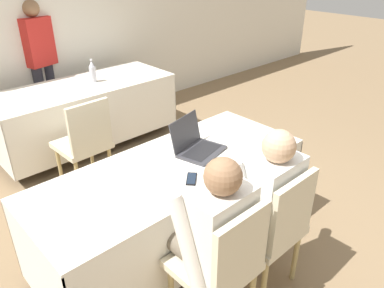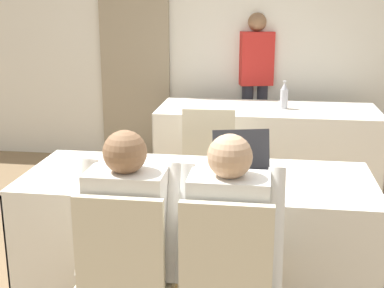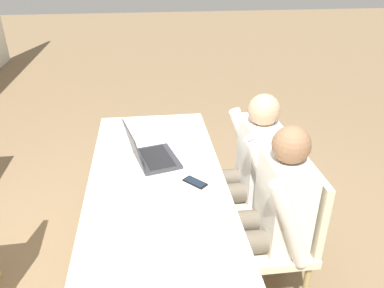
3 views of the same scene
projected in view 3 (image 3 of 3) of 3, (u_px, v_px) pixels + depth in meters
ground_plane at (162, 276)px, 2.53m from camera, size 24.00×24.00×0.00m
conference_table_near at (158, 208)px, 2.27m from camera, size 2.03×0.81×0.75m
laptop at (150, 155)px, 2.40m from camera, size 0.40×0.37×0.25m
cell_phone at (195, 182)px, 2.19m from camera, size 0.15×0.15×0.01m
paper_beside_laptop at (183, 162)px, 2.40m from camera, size 0.32×0.36×0.00m
chair_near_left at (284, 231)px, 2.16m from camera, size 0.44×0.44×0.92m
chair_near_right at (260, 186)px, 2.58m from camera, size 0.44×0.44×0.92m
person_checkered_shirt at (269, 211)px, 2.08m from camera, size 0.50×0.52×1.18m
person_white_shirt at (247, 167)px, 2.49m from camera, size 0.50×0.52×1.18m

